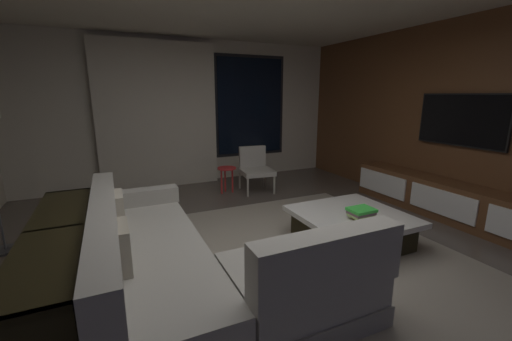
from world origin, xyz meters
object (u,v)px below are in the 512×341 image
at_px(book_stack_on_coffee_table, 361,213).
at_px(console_table_behind_couch, 61,268).
at_px(side_stool, 227,172).
at_px(mounted_tv, 462,120).
at_px(media_console, 455,203).
at_px(sectional_couch, 187,265).
at_px(coffee_table, 351,228).
at_px(accent_chair_near_window, 255,167).

relative_size(book_stack_on_coffee_table, console_table_behind_couch, 0.13).
bearing_deg(side_stool, console_table_behind_couch, -131.18).
bearing_deg(side_stool, mounted_tv, -42.17).
xyz_separation_m(side_stool, mounted_tv, (2.55, -2.31, 0.98)).
bearing_deg(media_console, side_stool, 133.38).
xyz_separation_m(sectional_couch, side_stool, (1.30, 2.66, 0.08)).
bearing_deg(console_table_behind_couch, media_console, 0.26).
bearing_deg(book_stack_on_coffee_table, console_table_behind_couch, 178.31).
bearing_deg(console_table_behind_couch, mounted_tv, 2.63).
relative_size(coffee_table, side_stool, 2.52).
bearing_deg(coffee_table, sectional_couch, -173.56).
height_order(media_console, mounted_tv, mounted_tv).
relative_size(media_console, mounted_tv, 2.54).
bearing_deg(coffee_table, media_console, -2.30).
bearing_deg(accent_chair_near_window, sectional_couch, -124.85).
height_order(side_stool, console_table_behind_couch, console_table_behind_couch).
height_order(coffee_table, media_console, media_console).
height_order(media_console, console_table_behind_couch, console_table_behind_couch).
distance_m(coffee_table, book_stack_on_coffee_table, 0.30).
height_order(side_stool, media_console, media_console).
xyz_separation_m(book_stack_on_coffee_table, console_table_behind_couch, (-2.84, 0.08, -0.02)).
bearing_deg(sectional_couch, side_stool, 63.93).
bearing_deg(side_stool, media_console, -46.62).
height_order(book_stack_on_coffee_table, media_console, media_console).
distance_m(book_stack_on_coffee_table, console_table_behind_couch, 2.84).
bearing_deg(coffee_table, side_stool, 104.83).
height_order(accent_chair_near_window, media_console, accent_chair_near_window).
relative_size(sectional_couch, console_table_behind_couch, 1.19).
distance_m(media_console, mounted_tv, 1.13).
xyz_separation_m(book_stack_on_coffee_table, side_stool, (-0.62, 2.61, -0.06)).
distance_m(book_stack_on_coffee_table, accent_chair_near_window, 2.58).
relative_size(book_stack_on_coffee_table, side_stool, 0.59).
bearing_deg(book_stack_on_coffee_table, side_stool, 103.38).
bearing_deg(sectional_couch, mounted_tv, 5.17).
relative_size(mounted_tv, console_table_behind_couch, 0.58).
xyz_separation_m(book_stack_on_coffee_table, accent_chair_near_window, (-0.10, 2.57, 0.00)).
height_order(coffee_table, accent_chair_near_window, accent_chair_near_window).
distance_m(media_console, console_table_behind_couch, 4.59).
relative_size(accent_chair_near_window, media_console, 0.25).
distance_m(sectional_couch, mounted_tv, 4.01).
xyz_separation_m(sectional_couch, media_console, (3.67, 0.15, -0.04)).
distance_m(sectional_couch, media_console, 3.68).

